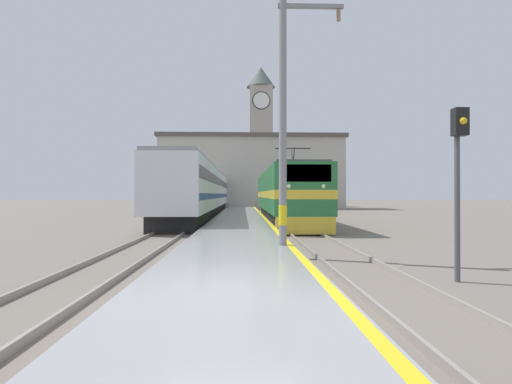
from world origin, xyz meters
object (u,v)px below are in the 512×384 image
Objects in this scene: locomotive_train at (284,195)px; passenger_train at (207,191)px; clock_tower at (261,132)px; catenary_mast at (285,113)px; signal_post at (459,165)px.

locomotive_train is 12.84m from passenger_train.
clock_tower is (6.49, 27.28, 10.08)m from passenger_train.
catenary_mast is (-1.63, -15.61, 2.52)m from locomotive_train.
locomotive_train reaches higher than passenger_train.
clock_tower reaches higher than signal_post.
locomotive_train is 19.09m from signal_post.
passenger_train is 31.23m from signal_post.
catenary_mast reaches higher than passenger_train.
catenary_mast is at bearing -79.94° from passenger_train.
passenger_train is 29.79m from clock_tower.
catenary_mast reaches higher than signal_post.
catenary_mast is 0.35× the size of clock_tower.
locomotive_train is at bearing 84.05° from catenary_mast.
passenger_train is at bearing 100.06° from catenary_mast.
locomotive_train is 15.90m from catenary_mast.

